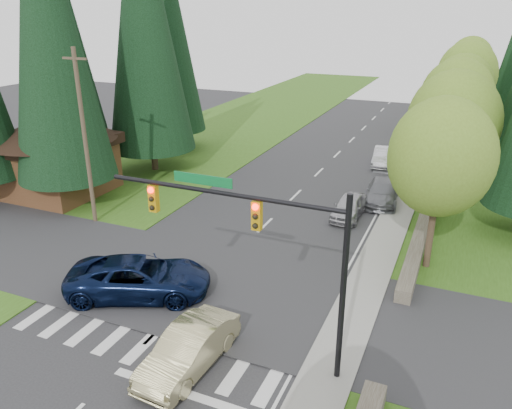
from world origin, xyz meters
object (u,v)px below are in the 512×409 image
Objects in this scene: suv_navy at (139,278)px; parked_car_b at (382,192)px; parked_car_c at (383,157)px; parked_car_a at (349,207)px; parked_car_d at (403,140)px; sedan_champagne at (189,349)px; parked_car_e at (410,125)px.

suv_navy reaches higher than parked_car_b.
parked_car_b is 8.49m from parked_car_c.
parked_car_b is at bearing -85.51° from parked_car_c.
parked_car_d is at bearing 89.23° from parked_car_a.
parked_car_a is 11.70m from parked_car_c.
parked_car_d is at bearing 89.62° from sedan_champagne.
sedan_champagne reaches higher than parked_car_d.
parked_car_b is 21.33m from parked_car_e.
sedan_champagne is at bearing -99.09° from parked_car_c.
parked_car_d is at bearing -85.44° from parked_car_e.
sedan_champagne is 27.44m from parked_car_c.
parked_car_b is 14.96m from parked_car_d.
parked_car_c is (1.95, 27.37, -0.06)m from sedan_champagne.
sedan_champagne is 34.03m from parked_car_d.
suv_navy is 1.27× the size of parked_car_b.
parked_car_c reaches higher than parked_car_d.
parked_car_c is at bearing -89.12° from parked_car_e.
suv_navy is 1.43× the size of parked_car_e.
sedan_champagne is 0.75× the size of suv_navy.
parked_car_c is 1.12× the size of parked_car_d.
sedan_champagne is at bearing -100.18° from parked_car_d.
suv_navy is at bearing -97.72° from parked_car_e.
parked_car_e is at bearing 86.01° from parked_car_d.
suv_navy is at bearing -122.73° from parked_car_b.
suv_navy is 1.44× the size of parked_car_c.
parked_car_e is (0.42, 12.94, -0.08)m from parked_car_c.
suv_navy is at bearing 147.22° from sedan_champagne.
sedan_champagne is 5.55m from suv_navy.
parked_car_b is at bearing -84.64° from parked_car_e.
parked_car_b is (1.40, 3.33, 0.03)m from parked_car_a.
sedan_champagne is at bearing -90.65° from parked_car_e.
parked_car_c is 12.95m from parked_car_e.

